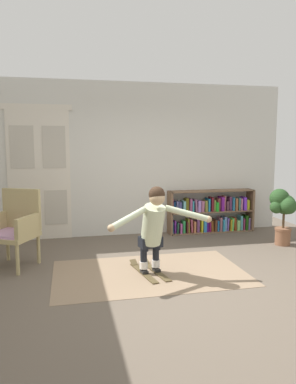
{
  "coord_description": "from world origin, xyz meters",
  "views": [
    {
      "loc": [
        -1.24,
        -4.38,
        1.75
      ],
      "look_at": [
        -0.09,
        0.84,
        1.05
      ],
      "focal_mm": 34.47,
      "sensor_mm": 36.0,
      "label": 1
    }
  ],
  "objects": [
    {
      "name": "bookshelf",
      "position": [
        1.56,
        2.39,
        0.37
      ],
      "size": [
        1.74,
        0.3,
        0.84
      ],
      "color": "brown",
      "rests_on": "ground"
    },
    {
      "name": "rug",
      "position": [
        -0.17,
        0.34,
        0.0
      ],
      "size": [
        2.59,
        1.58,
        0.01
      ],
      "primitive_type": "cube",
      "color": "#8B735A",
      "rests_on": "ground"
    },
    {
      "name": "wicker_chair",
      "position": [
        -1.99,
        1.06,
        0.58
      ],
      "size": [
        0.81,
        0.81,
        1.1
      ],
      "color": "tan",
      "rests_on": "ground"
    },
    {
      "name": "double_door",
      "position": [
        -1.73,
        2.54,
        1.23
      ],
      "size": [
        1.22,
        0.05,
        2.45
      ],
      "color": "beige",
      "rests_on": "ground"
    },
    {
      "name": "potted_plant",
      "position": [
        2.41,
        1.27,
        0.64
      ],
      "size": [
        0.45,
        0.49,
        0.97
      ],
      "color": "brown",
      "rests_on": "ground"
    },
    {
      "name": "person_skier",
      "position": [
        -0.15,
        0.21,
        0.71
      ],
      "size": [
        1.41,
        0.7,
        1.14
      ],
      "color": "white",
      "rests_on": "skis_pair"
    },
    {
      "name": "skis_pair",
      "position": [
        -0.18,
        0.37,
        0.02
      ],
      "size": [
        0.42,
        0.89,
        0.07
      ],
      "color": "brown",
      "rests_on": "rug"
    },
    {
      "name": "ground_plane",
      "position": [
        0.0,
        0.0,
        0.0
      ],
      "size": [
        7.2,
        7.2,
        0.0
      ],
      "primitive_type": "plane",
      "color": "brown"
    },
    {
      "name": "back_wall",
      "position": [
        0.0,
        2.6,
        1.45
      ],
      "size": [
        6.0,
        0.1,
        2.9
      ],
      "primitive_type": "cube",
      "color": "silver",
      "rests_on": "ground"
    }
  ]
}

